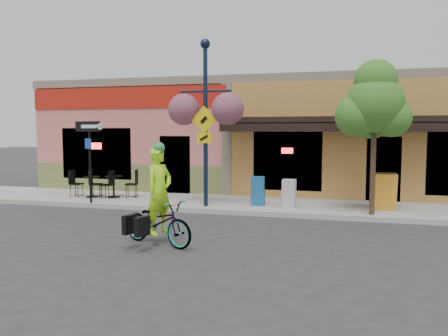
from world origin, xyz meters
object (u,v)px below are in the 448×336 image
Objects in this scene: street_tree at (374,137)px; building at (271,136)px; one_way_sign at (90,162)px; newspaper_box_blue at (258,191)px; bicycle at (158,222)px; cyclist_rider at (160,202)px; lamp_post at (205,123)px; newspaper_box_grey at (289,194)px.

building is at bearing 120.07° from street_tree.
newspaper_box_blue is at bearing 20.05° from one_way_sign.
street_tree reaches higher than newspaper_box_blue.
cyclist_rider is (0.05, 0.00, 0.45)m from bicycle.
bicycle is at bearing -139.88° from street_tree.
street_tree reaches higher than bicycle.
newspaper_box_blue reaches higher than bicycle.
cyclist_rider is 6.32m from street_tree.
street_tree is at bearing -16.15° from newspaper_box_blue.
newspaper_box_blue is at bearing 3.82° from bicycle.
lamp_post is (-1.06, -6.51, 0.47)m from building.
lamp_post reaches higher than newspaper_box_grey.
cyclist_rider is 4.91m from newspaper_box_blue.
building is 9.55× the size of bicycle.
cyclist_rider is 0.44× the size of street_tree.
one_way_sign is (-4.06, 3.84, 0.53)m from cyclist_rider.
lamp_post is at bearing 22.55° from bicycle.
lamp_post is at bearing -172.44° from newspaper_box_grey.
one_way_sign reaches higher than bicycle.
one_way_sign reaches higher than newspaper_box_blue.
lamp_post is 4.04m from one_way_sign.
street_tree is at bearing -0.27° from lamp_post.
lamp_post is 1.18× the size of street_tree.
newspaper_box_grey is at bearing 8.60° from lamp_post.
newspaper_box_grey is 2.98m from street_tree.
newspaper_box_blue is 0.21× the size of street_tree.
lamp_post reaches higher than one_way_sign.
cyclist_rider is at bearing -109.98° from newspaper_box_blue.
newspaper_box_grey is (1.50, -6.20, -1.66)m from building.
one_way_sign is at bearing -173.60° from newspaper_box_grey.
lamp_post is (-0.18, 4.17, 2.22)m from bicycle.
building reaches higher than newspaper_box_blue.
building is at bearing 15.43° from bicycle.
building reaches higher than one_way_sign.
one_way_sign is at bearing -178.95° from street_tree.
bicycle is 0.37× the size of lamp_post.
newspaper_box_blue is 3.85m from street_tree.
bicycle is 1.00× the size of cyclist_rider.
newspaper_box_grey is (2.38, 4.48, 0.09)m from bicycle.
building is 4.18× the size of street_tree.
building is at bearing 65.31° from one_way_sign.
building is 20.88× the size of newspaper_box_grey.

